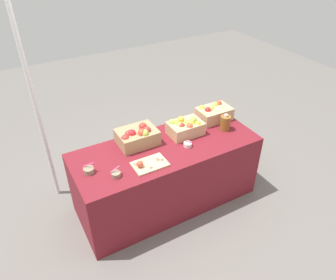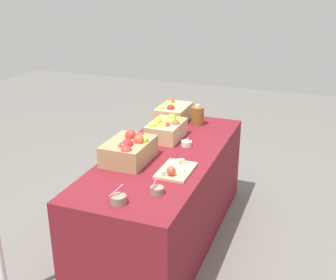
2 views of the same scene
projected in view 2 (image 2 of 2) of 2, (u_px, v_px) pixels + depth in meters
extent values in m
plane|color=slate|center=(165.00, 237.00, 3.48)|extent=(10.00, 10.00, 0.00)
cube|color=maroon|center=(165.00, 196.00, 3.34)|extent=(1.90, 0.76, 0.74)
cube|color=tan|center=(174.00, 113.00, 3.88)|extent=(0.37, 0.25, 0.14)
sphere|color=#99B742|center=(169.00, 104.00, 3.93)|extent=(0.07, 0.07, 0.07)
sphere|color=gold|center=(161.00, 109.00, 3.79)|extent=(0.07, 0.07, 0.07)
sphere|color=#B2C64C|center=(171.00, 108.00, 3.80)|extent=(0.07, 0.07, 0.07)
sphere|color=#D14C33|center=(171.00, 102.00, 3.97)|extent=(0.07, 0.07, 0.07)
sphere|color=red|center=(171.00, 108.00, 3.77)|extent=(0.07, 0.07, 0.07)
sphere|color=#B2C64C|center=(170.00, 107.00, 3.85)|extent=(0.07, 0.07, 0.07)
cube|color=tan|center=(166.00, 130.00, 3.47)|extent=(0.36, 0.25, 0.14)
sphere|color=gold|center=(172.00, 122.00, 3.48)|extent=(0.07, 0.07, 0.07)
sphere|color=#99B742|center=(156.00, 127.00, 3.39)|extent=(0.07, 0.07, 0.07)
sphere|color=#B2C64C|center=(164.00, 126.00, 3.38)|extent=(0.07, 0.07, 0.07)
sphere|color=gold|center=(158.00, 121.00, 3.44)|extent=(0.07, 0.07, 0.07)
sphere|color=#99B742|center=(172.00, 118.00, 3.51)|extent=(0.07, 0.07, 0.07)
sphere|color=#B2C64C|center=(167.00, 123.00, 3.46)|extent=(0.07, 0.07, 0.07)
sphere|color=#B2C64C|center=(152.00, 126.00, 3.36)|extent=(0.07, 0.07, 0.07)
sphere|color=#D14C33|center=(176.00, 124.00, 3.42)|extent=(0.07, 0.07, 0.07)
sphere|color=#B2332D|center=(166.00, 126.00, 3.38)|extent=(0.07, 0.07, 0.07)
sphere|color=gold|center=(180.00, 121.00, 3.51)|extent=(0.07, 0.07, 0.07)
cube|color=tan|center=(129.00, 151.00, 3.05)|extent=(0.39, 0.29, 0.15)
sphere|color=#D14C33|center=(139.00, 140.00, 3.01)|extent=(0.08, 0.08, 0.08)
sphere|color=#B2C64C|center=(143.00, 140.00, 3.02)|extent=(0.08, 0.08, 0.08)
sphere|color=#B2332D|center=(124.00, 148.00, 2.94)|extent=(0.08, 0.08, 0.08)
sphere|color=#B2332D|center=(131.00, 136.00, 3.09)|extent=(0.08, 0.08, 0.08)
sphere|color=#B2332D|center=(140.00, 138.00, 3.08)|extent=(0.08, 0.08, 0.08)
sphere|color=red|center=(128.00, 145.00, 2.95)|extent=(0.08, 0.08, 0.08)
sphere|color=#B2332D|center=(126.00, 152.00, 2.87)|extent=(0.08, 0.08, 0.08)
cube|color=#D1B284|center=(176.00, 170.00, 2.90)|extent=(0.32, 0.21, 0.02)
cube|color=beige|center=(183.00, 170.00, 2.85)|extent=(0.03, 0.03, 0.03)
sphere|color=#D14C33|center=(171.00, 171.00, 2.80)|extent=(0.06, 0.06, 0.06)
cube|color=beige|center=(171.00, 173.00, 2.81)|extent=(0.03, 0.03, 0.03)
cube|color=beige|center=(182.00, 161.00, 2.99)|extent=(0.04, 0.04, 0.03)
cube|color=beige|center=(178.00, 162.00, 2.97)|extent=(0.04, 0.04, 0.03)
cube|color=beige|center=(163.00, 173.00, 2.80)|extent=(0.04, 0.04, 0.03)
cylinder|color=gray|center=(118.00, 200.00, 2.49)|extent=(0.10, 0.10, 0.05)
cylinder|color=#EA598C|center=(116.00, 190.00, 2.49)|extent=(0.09, 0.06, 0.06)
cylinder|color=gray|center=(157.00, 190.00, 2.61)|extent=(0.08, 0.08, 0.04)
cylinder|color=#EA598C|center=(154.00, 183.00, 2.60)|extent=(0.09, 0.01, 0.05)
cylinder|color=silver|center=(186.00, 144.00, 3.33)|extent=(0.08, 0.08, 0.04)
cylinder|color=#EA598C|center=(189.00, 139.00, 3.31)|extent=(0.08, 0.02, 0.05)
cylinder|color=brown|center=(198.00, 116.00, 3.78)|extent=(0.11, 0.11, 0.16)
cylinder|color=silver|center=(198.00, 106.00, 3.75)|extent=(0.04, 0.04, 0.02)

